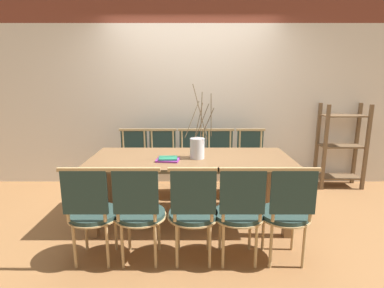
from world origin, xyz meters
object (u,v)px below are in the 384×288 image
chair_far_center (194,160)px  vase_centerpiece (199,147)px  shelving_rack (343,146)px  chair_near_center (195,210)px  dining_table (192,166)px  book_stack (169,159)px

chair_far_center → vase_centerpiece: size_ratio=1.14×
vase_centerpiece → shelving_rack: size_ratio=0.64×
chair_near_center → vase_centerpiece: (0.05, 0.77, 0.38)m
dining_table → vase_centerpiece: vase_centerpiece is taller
chair_far_center → shelving_rack: (2.20, 0.31, 0.13)m
chair_near_center → vase_centerpiece: size_ratio=1.14×
chair_near_center → shelving_rack: size_ratio=0.73×
dining_table → shelving_rack: shelving_rack is taller
book_stack → shelving_rack: bearing=27.1°
vase_centerpiece → shelving_rack: bearing=28.3°
book_stack → chair_near_center: bearing=-68.3°
dining_table → chair_near_center: chair_near_center is taller
dining_table → chair_near_center: 0.82m
chair_near_center → book_stack: (-0.27, 0.67, 0.27)m
vase_centerpiece → book_stack: bearing=-162.0°
chair_near_center → shelving_rack: (2.20, 1.93, 0.13)m
vase_centerpiece → chair_far_center: bearing=93.5°
chair_far_center → book_stack: chair_far_center is taller
vase_centerpiece → shelving_rack: vase_centerpiece is taller
dining_table → book_stack: book_stack is taller
chair_near_center → shelving_rack: bearing=41.3°
dining_table → chair_far_center: bearing=88.4°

